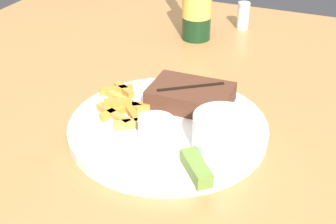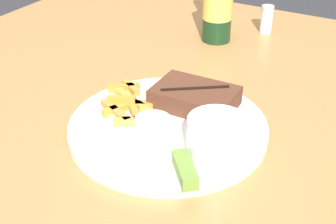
% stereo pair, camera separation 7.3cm
% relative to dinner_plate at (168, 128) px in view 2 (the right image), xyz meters
% --- Properties ---
extents(dining_table, '(1.29, 1.31, 0.72)m').
position_rel_dinner_plate_xyz_m(dining_table, '(0.00, 0.00, -0.08)').
color(dining_table, '#A87542').
rests_on(dining_table, ground_plane).
extents(dinner_plate, '(0.32, 0.32, 0.02)m').
position_rel_dinner_plate_xyz_m(dinner_plate, '(0.00, 0.00, 0.00)').
color(dinner_plate, white).
rests_on(dinner_plate, dining_table).
extents(steak_portion, '(0.14, 0.09, 0.03)m').
position_rel_dinner_plate_xyz_m(steak_portion, '(0.01, 0.07, 0.03)').
color(steak_portion, '#512D1E').
rests_on(steak_portion, dinner_plate).
extents(fries_pile, '(0.13, 0.13, 0.02)m').
position_rel_dinner_plate_xyz_m(fries_pile, '(-0.08, 0.01, 0.02)').
color(fries_pile, '#C7843C').
rests_on(fries_pile, dinner_plate).
extents(coleslaw_cup, '(0.09, 0.09, 0.06)m').
position_rel_dinner_plate_xyz_m(coleslaw_cup, '(0.10, -0.03, 0.04)').
color(coleslaw_cup, white).
rests_on(coleslaw_cup, dinner_plate).
extents(dipping_sauce_cup, '(0.05, 0.05, 0.03)m').
position_rel_dinner_plate_xyz_m(dipping_sauce_cup, '(-0.00, -0.04, 0.03)').
color(dipping_sauce_cup, silver).
rests_on(dipping_sauce_cup, dinner_plate).
extents(pickle_spear, '(0.06, 0.07, 0.02)m').
position_rel_dinner_plate_xyz_m(pickle_spear, '(0.08, -0.10, 0.02)').
color(pickle_spear, olive).
rests_on(pickle_spear, dinner_plate).
extents(fork_utensil, '(0.13, 0.05, 0.00)m').
position_rel_dinner_plate_xyz_m(fork_utensil, '(-0.08, -0.02, 0.01)').
color(fork_utensil, '#B7B7BC').
rests_on(fork_utensil, dinner_plate).
extents(beer_bottle, '(0.07, 0.07, 0.23)m').
position_rel_dinner_plate_xyz_m(beer_bottle, '(-0.09, 0.39, 0.07)').
color(beer_bottle, '#143319').
rests_on(beer_bottle, dining_table).
extents(salt_shaker, '(0.03, 0.03, 0.07)m').
position_rel_dinner_plate_xyz_m(salt_shaker, '(-0.01, 0.49, 0.02)').
color(salt_shaker, white).
rests_on(salt_shaker, dining_table).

